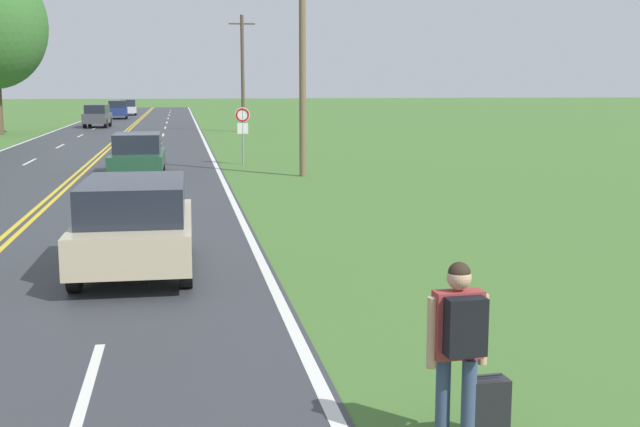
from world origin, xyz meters
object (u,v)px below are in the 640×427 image
Objects in this scene: hitchhiker_person at (459,335)px; traffic_sign at (243,122)px; car_dark_green_sedan_mid_far at (138,154)px; car_silver_van_horizon at (128,107)px; suitcase at (486,411)px; car_champagne_suv_mid_near at (135,223)px; car_dark_blue_suv_distant at (118,109)px; car_dark_grey_suv_receding at (97,115)px.

traffic_sign reaches higher than hitchhiker_person.
car_silver_van_horizon reaches higher than car_dark_green_sedan_mid_far.
car_dark_green_sedan_mid_far is (-4.19, 23.28, 0.46)m from suitcase.
car_silver_van_horizon reaches higher than car_champagne_suv_mid_near.
suitcase is 0.16× the size of car_silver_van_horizon.
suitcase is 23.66m from car_dark_green_sedan_mid_far.
car_dark_blue_suv_distant reaches higher than hitchhiker_person.
car_silver_van_horizon is at bearing 3.10° from suitcase.
traffic_sign reaches higher than car_champagne_suv_mid_near.
hitchhiker_person is 0.37× the size of car_dark_green_sedan_mid_far.
traffic_sign is 57.89m from car_silver_van_horizon.
traffic_sign is (-0.12, 26.34, 1.45)m from suitcase.
traffic_sign is 19.19m from car_champagne_suv_mid_near.
car_dark_grey_suv_receding is (-8.59, 57.67, -0.10)m from hitchhiker_person.
traffic_sign reaches higher than car_dark_green_sedan_mid_far.
hitchhiker_person is 0.41× the size of car_champagne_suv_mid_near.
car_dark_green_sedan_mid_far is (-4.07, -3.06, -0.99)m from traffic_sign.
hitchhiker_person is 26.36m from traffic_sign.
car_dark_blue_suv_distant is at bearing -174.69° from car_dark_green_sedan_mid_far.
suitcase is 74.55m from car_dark_blue_suv_distant.
car_silver_van_horizon is (0.43, 9.61, -0.06)m from car_dark_blue_suv_distant.
car_champagne_suv_mid_near is 66.79m from car_dark_blue_suv_distant.
car_dark_blue_suv_distant reaches higher than car_silver_van_horizon.
car_champagne_suv_mid_near is (-3.47, 7.46, 0.57)m from suitcase.
car_champagne_suv_mid_near is at bearing 3.03° from car_dark_green_sedan_mid_far.
car_dark_green_sedan_mid_far is (-0.71, 15.81, -0.11)m from car_champagne_suv_mid_near.
traffic_sign reaches higher than car_silver_van_horizon.
car_champagne_suv_mid_near is at bearing 22.54° from suitcase.
hitchhiker_person is at bearing 90.86° from suitcase.
car_champagne_suv_mid_near is 50.48m from car_dark_grey_suv_receding.
hitchhiker_person is 23.62m from car_dark_green_sedan_mid_far.
car_dark_green_sedan_mid_far is at bearing -169.51° from car_dark_grey_suv_receding.
car_silver_van_horizon is (-4.60, 76.21, 0.00)m from car_champagne_suv_mid_near.
hitchhiker_person is 8.13m from car_champagne_suv_mid_near.
hitchhiker_person is at bearing -168.80° from car_dark_grey_suv_receding.
car_dark_blue_suv_distant is (-5.03, 66.60, 0.06)m from car_champagne_suv_mid_near.
car_dark_green_sedan_mid_far is at bearing -143.07° from traffic_sign.
traffic_sign is at bearing -174.54° from car_silver_van_horizon.
hitchhiker_person reaches higher than suitcase.
hitchhiker_person is at bearing -90.36° from traffic_sign.
traffic_sign is at bearing -172.65° from car_dark_blue_suv_distant.
traffic_sign is 0.57× the size of car_silver_van_horizon.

